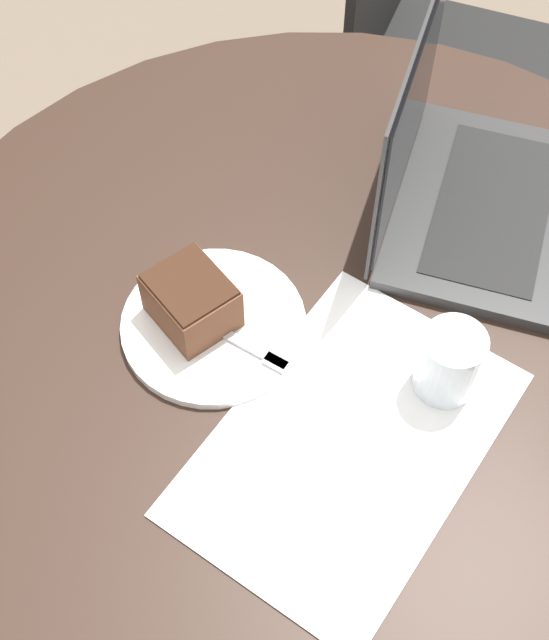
% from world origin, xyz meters
% --- Properties ---
extents(ground_plane, '(12.00, 12.00, 0.00)m').
position_xyz_m(ground_plane, '(0.00, 0.00, 0.00)').
color(ground_plane, '#6B5B4C').
extents(dining_table, '(1.13, 1.13, 0.77)m').
position_xyz_m(dining_table, '(0.00, 0.00, 0.63)').
color(dining_table, black).
rests_on(dining_table, ground_plane).
extents(chair, '(0.51, 0.51, 0.92)m').
position_xyz_m(chair, '(-0.86, 0.16, 0.48)').
color(chair, black).
rests_on(chair, ground_plane).
extents(paper_document, '(0.46, 0.41, 0.00)m').
position_xyz_m(paper_document, '(0.12, 0.02, 0.77)').
color(paper_document, white).
rests_on(paper_document, dining_table).
extents(plate, '(0.22, 0.22, 0.01)m').
position_xyz_m(plate, '(-0.02, -0.15, 0.78)').
color(plate, white).
rests_on(plate, dining_table).
extents(cake_slice, '(0.12, 0.12, 0.07)m').
position_xyz_m(cake_slice, '(-0.02, -0.17, 0.82)').
color(cake_slice, brown).
rests_on(cake_slice, plate).
extents(fork, '(0.09, 0.16, 0.00)m').
position_xyz_m(fork, '(0.01, -0.11, 0.79)').
color(fork, silver).
rests_on(fork, plate).
extents(water_glass, '(0.07, 0.07, 0.09)m').
position_xyz_m(water_glass, '(0.03, 0.12, 0.82)').
color(water_glass, silver).
rests_on(water_glass, dining_table).
extents(laptop, '(0.36, 0.31, 0.26)m').
position_xyz_m(laptop, '(-0.23, 0.15, 0.82)').
color(laptop, '#2D2D2D').
rests_on(laptop, dining_table).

